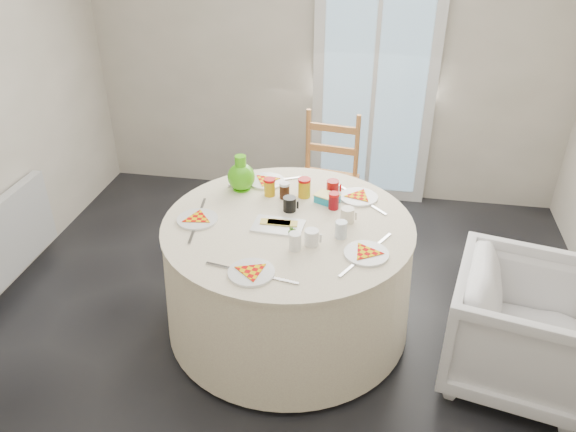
% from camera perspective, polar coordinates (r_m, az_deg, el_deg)
% --- Properties ---
extents(floor, '(4.00, 4.00, 0.00)m').
position_cam_1_polar(floor, '(3.59, -0.48, -12.22)').
color(floor, black).
rests_on(floor, ground).
extents(wall_back, '(4.00, 0.02, 2.60)m').
position_cam_1_polar(wall_back, '(4.75, 4.04, 16.70)').
color(wall_back, '#BCB5A3').
rests_on(wall_back, floor).
extents(glass_door, '(1.00, 0.08, 2.10)m').
position_cam_1_polar(glass_door, '(4.74, 8.79, 13.27)').
color(glass_door, silver).
rests_on(glass_door, floor).
extents(radiator, '(0.07, 1.00, 0.55)m').
position_cam_1_polar(radiator, '(4.23, -26.78, -2.16)').
color(radiator, silver).
rests_on(radiator, floor).
extents(table, '(1.50, 1.50, 0.76)m').
position_cam_1_polar(table, '(3.46, 0.00, -6.06)').
color(table, '#F8EEC1').
rests_on(table, floor).
extents(wooden_chair, '(0.50, 0.48, 1.00)m').
position_cam_1_polar(wooden_chair, '(4.28, 3.77, 3.15)').
color(wooden_chair, '#C1643E').
rests_on(wooden_chair, floor).
extents(armchair, '(0.85, 0.88, 0.77)m').
position_cam_1_polar(armchair, '(3.35, 22.97, -10.07)').
color(armchair, white).
rests_on(armchair, floor).
extents(place_settings, '(1.56, 1.56, 0.02)m').
position_cam_1_polar(place_settings, '(3.24, 0.00, -0.46)').
color(place_settings, white).
rests_on(place_settings, table).
extents(jar_cluster, '(0.53, 0.41, 0.14)m').
position_cam_1_polar(jar_cluster, '(3.43, 1.17, 2.42)').
color(jar_cluster, '#8B601F').
rests_on(jar_cluster, table).
extents(butter_tub, '(0.17, 0.15, 0.06)m').
position_cam_1_polar(butter_tub, '(3.44, 4.00, 1.81)').
color(butter_tub, '#1A94B4').
rests_on(butter_tub, table).
extents(green_pitcher, '(0.22, 0.22, 0.23)m').
position_cam_1_polar(green_pitcher, '(3.56, -4.79, 4.37)').
color(green_pitcher, '#44B810').
rests_on(green_pitcher, table).
extents(cheese_platter, '(0.30, 0.20, 0.04)m').
position_cam_1_polar(cheese_platter, '(3.20, -1.00, -0.86)').
color(cheese_platter, silver).
rests_on(cheese_platter, table).
extents(mugs_glasses, '(0.62, 0.62, 0.11)m').
position_cam_1_polar(mugs_glasses, '(3.21, 2.96, 0.06)').
color(mugs_glasses, gray).
rests_on(mugs_glasses, table).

